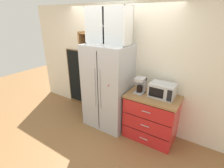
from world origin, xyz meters
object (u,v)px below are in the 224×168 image
Objects in this scene: coffee_maker at (141,85)px; mug_cream at (155,92)px; refrigerator at (108,87)px; microwave at (162,90)px; bottle_green at (155,89)px; chalkboard_menu at (77,78)px.

mug_cream is (0.27, 0.07, -0.11)m from coffee_maker.
refrigerator is 5.75× the size of coffee_maker.
microwave is 1.71× the size of bottle_green.
bottle_green is (-0.14, 0.03, -0.02)m from microwave.
coffee_maker is (-0.41, -0.04, 0.03)m from microwave.
bottle_green is at bearing 15.13° from coffee_maker.
mug_cream is at bearing 14.15° from coffee_maker.
microwave is at bearing -11.92° from bottle_green.
mug_cream is (-0.14, 0.03, -0.08)m from microwave.
coffee_maker is 0.28m from bottle_green.
refrigerator is at bearing -172.11° from bottle_green.
refrigerator reaches higher than chalkboard_menu.
bottle_green is at bearing 7.89° from refrigerator.
chalkboard_menu reaches higher than bottle_green.
chalkboard_menu is at bearing 165.31° from refrigerator.
microwave is 0.16m from mug_cream.
chalkboard_menu is (-1.95, 0.26, -0.32)m from coffee_maker.
mug_cream is at bearing 7.61° from refrigerator.
chalkboard_menu is (-1.24, 0.33, -0.14)m from refrigerator.
bottle_green is 2.24m from chalkboard_menu.
refrigerator is at bearing -174.63° from microwave.
chalkboard_menu is at bearing 174.97° from mug_cream.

